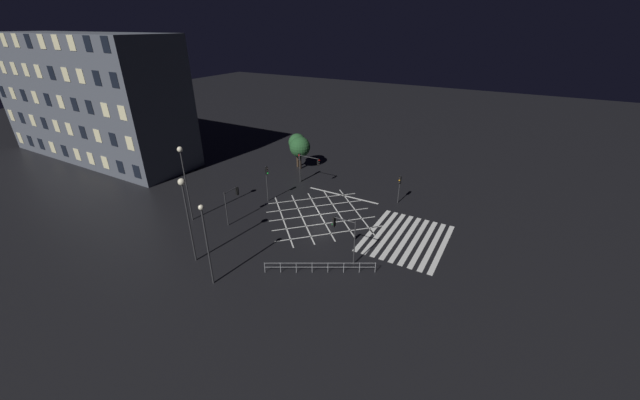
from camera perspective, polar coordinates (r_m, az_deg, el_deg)
The scene contains 15 objects.
ground_plane at distance 40.93m, azimuth 0.00°, elevation -2.33°, with size 200.00×200.00×0.00m, color black.
road_markings at distance 38.61m, azimuth 9.31°, elevation -4.61°, with size 14.49×21.25×0.01m.
office_building at distance 67.40m, azimuth -32.89°, elevation 13.46°, with size 10.06×35.07×18.56m.
traffic_light_ne_cross at distance 47.52m, azimuth -1.59°, elevation 5.83°, with size 0.36×3.14×4.03m.
traffic_light_se_main at distance 43.48m, azimuth 12.58°, elevation 2.53°, with size 0.39×0.36×3.56m.
traffic_light_sw_cross at distance 31.67m, azimuth 3.75°, elevation -4.83°, with size 0.36×2.34×4.47m.
traffic_light_nw_main at distance 39.42m, azimuth -13.82°, elevation 0.40°, with size 2.20×0.36×3.96m.
traffic_light_ne_main at distance 48.50m, azimuth -3.27°, elevation 6.13°, with size 0.39×0.36×4.08m.
traffic_light_median_north at distance 43.12m, azimuth -8.48°, elevation 3.67°, with size 0.36×0.39×4.54m.
street_lamp_east at distance 39.83m, azimuth -21.07°, elevation 5.02°, with size 0.58×0.58×8.49m.
street_lamp_west at distance 29.47m, azimuth -17.87°, elevation -5.17°, with size 0.43×0.43×7.42m.
street_lamp_far at distance 32.31m, azimuth -20.82°, elevation 0.09°, with size 0.61×0.61×8.21m.
street_tree_near at distance 53.03m, azimuth -3.24°, elevation 8.46°, with size 3.05×3.05×4.94m.
street_tree_far at distance 53.74m, azimuth -3.67°, elevation 9.15°, with size 2.59×2.59×5.15m.
pedestrian_railing at distance 31.59m, azimuth 0.00°, elevation -10.56°, with size 4.86×8.45×1.05m.
Camera 1 is at (-31.17, -17.85, 19.64)m, focal length 20.00 mm.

